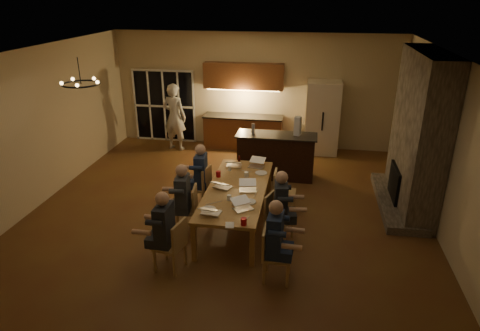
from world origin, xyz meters
name	(u,v)px	position (x,y,z in m)	size (l,w,h in m)	color
floor	(225,219)	(0.00, 0.00, 0.00)	(9.00, 9.00, 0.00)	brown
back_wall	(255,91)	(0.00, 4.52, 1.60)	(8.00, 0.04, 3.20)	#C5AC8B
left_wall	(27,132)	(-4.02, 0.00, 1.60)	(0.04, 9.00, 3.20)	#C5AC8B
right_wall	(453,156)	(4.02, 0.00, 1.60)	(0.04, 9.00, 3.20)	#C5AC8B
ceiling	(222,54)	(0.00, 0.00, 3.22)	(8.00, 9.00, 0.04)	white
french_doors	(165,106)	(-2.70, 4.47, 1.05)	(1.86, 0.08, 2.10)	black
fireplace	(419,134)	(3.70, 1.20, 1.60)	(0.58, 2.50, 3.20)	#6B5F54
kitchenette	(243,107)	(-0.30, 4.20, 1.20)	(2.24, 0.68, 2.40)	brown
refrigerator	(322,118)	(1.90, 4.15, 1.00)	(0.90, 0.68, 2.00)	beige
dining_table	(237,206)	(0.26, -0.11, 0.38)	(1.10, 2.84, 0.75)	#AD8745
bar_island	(276,156)	(0.81, 2.25, 0.54)	(1.90, 0.68, 1.08)	black
chair_left_near	(169,245)	(-0.56, -1.74, 0.45)	(0.44, 0.44, 0.89)	#A37951
chair_left_mid	(184,209)	(-0.66, -0.53, 0.45)	(0.44, 0.44, 0.89)	#A37951
chair_left_far	(198,186)	(-0.65, 0.47, 0.45)	(0.44, 0.44, 0.89)	#A37951
chair_right_near	(277,255)	(1.18, -1.74, 0.45)	(0.44, 0.44, 0.89)	#A37951
chair_right_mid	(280,218)	(1.13, -0.58, 0.45)	(0.44, 0.44, 0.89)	#A37951
chair_right_far	(285,192)	(1.14, 0.48, 0.45)	(0.44, 0.44, 0.89)	#A37951
person_left_near	(165,231)	(-0.62, -1.75, 0.69)	(0.60, 0.60, 1.38)	#24282F
person_right_near	(275,241)	(1.13, -1.75, 0.69)	(0.60, 0.60, 1.38)	navy
person_left_mid	(183,200)	(-0.64, -0.63, 0.69)	(0.60, 0.60, 1.38)	#353B3F
person_right_mid	(281,207)	(1.14, -0.64, 0.69)	(0.60, 0.60, 1.38)	#24282F
person_left_far	(201,176)	(-0.58, 0.46, 0.69)	(0.60, 0.60, 1.38)	navy
standing_person	(175,117)	(-2.17, 3.77, 0.94)	(0.69, 0.45, 1.89)	silver
chandelier	(81,84)	(-2.35, -0.60, 2.75)	(0.64, 0.64, 0.03)	black
laptop_a	(211,207)	(0.00, -1.14, 0.86)	(0.32, 0.28, 0.23)	silver
laptop_b	(243,203)	(0.51, -0.93, 0.86)	(0.32, 0.28, 0.23)	silver
laptop_c	(223,182)	(-0.01, -0.11, 0.86)	(0.32, 0.28, 0.23)	silver
laptop_d	(248,185)	(0.48, -0.18, 0.86)	(0.32, 0.28, 0.23)	silver
laptop_e	(234,161)	(0.02, 0.97, 0.86)	(0.32, 0.28, 0.23)	silver
laptop_f	(256,162)	(0.49, 0.99, 0.86)	(0.32, 0.28, 0.23)	silver
mug_front	(229,198)	(0.21, -0.63, 0.80)	(0.08, 0.08, 0.10)	white
mug_mid	(246,174)	(0.36, 0.45, 0.80)	(0.09, 0.09, 0.10)	white
mug_back	(229,168)	(-0.03, 0.71, 0.80)	(0.08, 0.08, 0.10)	white
redcup_near	(244,222)	(0.60, -1.44, 0.81)	(0.10, 0.10, 0.12)	#B80C14
redcup_mid	(218,174)	(-0.19, 0.35, 0.81)	(0.09, 0.09, 0.12)	#B80C14
can_silver	(233,203)	(0.33, -0.82, 0.81)	(0.06, 0.06, 0.12)	#B2B2B7
can_cola	(239,159)	(0.08, 1.26, 0.81)	(0.06, 0.06, 0.12)	#3F0F0C
plate_near	(249,202)	(0.58, -0.65, 0.76)	(0.24, 0.24, 0.02)	white
plate_left	(208,210)	(-0.07, -1.05, 0.76)	(0.27, 0.27, 0.02)	white
plate_far	(261,173)	(0.64, 0.67, 0.76)	(0.25, 0.25, 0.02)	white
notepad	(230,225)	(0.39, -1.50, 0.76)	(0.14, 0.19, 0.01)	white
bar_bottle	(253,129)	(0.25, 2.25, 1.20)	(0.08, 0.08, 0.24)	#99999E
bar_blender	(298,126)	(1.29, 2.29, 1.30)	(0.14, 0.14, 0.45)	silver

